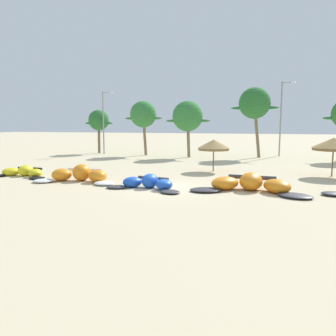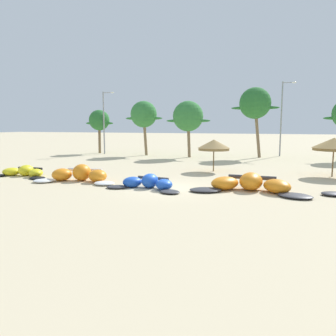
% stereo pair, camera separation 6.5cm
% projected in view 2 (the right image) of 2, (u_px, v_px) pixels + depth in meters
% --- Properties ---
extents(ground_plane, '(260.00, 260.00, 0.00)m').
position_uv_depth(ground_plane, '(167.00, 188.00, 20.84)').
color(ground_plane, beige).
extents(kite_far_left, '(5.37, 2.49, 0.85)m').
position_uv_depth(kite_far_left, '(24.00, 172.00, 25.55)').
color(kite_far_left, black).
rests_on(kite_far_left, ground).
extents(kite_left, '(6.22, 3.13, 1.18)m').
position_uv_depth(kite_left, '(80.00, 175.00, 23.25)').
color(kite_left, white).
rests_on(kite_left, ground).
extents(kite_left_of_center, '(5.17, 2.62, 0.90)m').
position_uv_depth(kite_left_of_center, '(148.00, 183.00, 20.64)').
color(kite_left_of_center, '#333338').
rests_on(kite_left_of_center, ground).
extents(kite_center, '(7.26, 3.39, 1.08)m').
position_uv_depth(kite_center, '(250.00, 184.00, 19.82)').
color(kite_center, '#333338').
rests_on(kite_center, ground).
extents(beach_umbrella_near_van, '(2.76, 2.76, 2.72)m').
position_uv_depth(beach_umbrella_near_van, '(214.00, 145.00, 28.07)').
color(beach_umbrella_near_van, brown).
rests_on(beach_umbrella_near_van, ground).
extents(beach_umbrella_middle, '(3.19, 3.19, 2.99)m').
position_uv_depth(beach_umbrella_middle, '(334.00, 144.00, 25.10)').
color(beach_umbrella_middle, brown).
rests_on(beach_umbrella_middle, ground).
extents(palm_leftmost, '(4.27, 2.84, 6.01)m').
position_uv_depth(palm_leftmost, '(99.00, 121.00, 45.95)').
color(palm_leftmost, brown).
rests_on(palm_leftmost, ground).
extents(palm_left, '(5.12, 3.41, 7.00)m').
position_uv_depth(palm_left, '(144.00, 115.00, 42.65)').
color(palm_left, '#7F6647').
rests_on(palm_left, ground).
extents(palm_left_of_gap, '(5.52, 3.68, 6.83)m').
position_uv_depth(palm_left_of_gap, '(188.00, 117.00, 40.01)').
color(palm_left_of_gap, '#7F6647').
rests_on(palm_left_of_gap, ground).
extents(palm_center_left, '(5.63, 3.76, 8.41)m').
position_uv_depth(palm_center_left, '(255.00, 104.00, 39.59)').
color(palm_center_left, '#7F6647').
rests_on(palm_center_left, ground).
extents(lamppost_west, '(1.73, 0.24, 8.35)m').
position_uv_depth(lamppost_west, '(105.00, 119.00, 44.59)').
color(lamppost_west, gray).
rests_on(lamppost_west, ground).
extents(lamppost_west_center, '(1.69, 0.24, 9.26)m').
position_uv_depth(lamppost_west_center, '(282.00, 115.00, 41.25)').
color(lamppost_west_center, gray).
rests_on(lamppost_west_center, ground).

